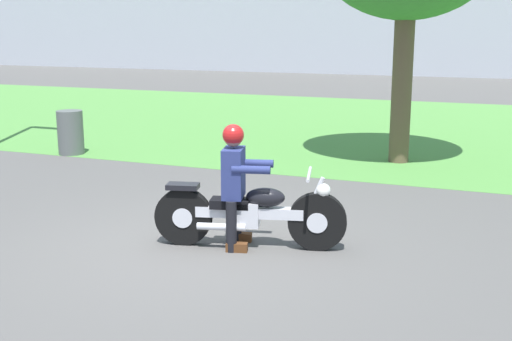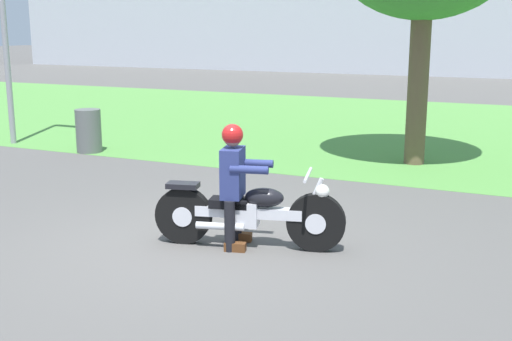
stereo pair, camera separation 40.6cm
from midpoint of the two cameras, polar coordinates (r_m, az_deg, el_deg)
name	(u,v)px [view 2 (the right image)]	position (r m, az deg, el deg)	size (l,w,h in m)	color
ground	(194,248)	(7.42, -3.92, -6.83)	(120.00, 120.00, 0.00)	#565451
grass_verge	(393,127)	(16.55, 12.62, 3.74)	(60.00, 12.00, 0.01)	#549342
motorcycle_lead	(249,213)	(7.33, 0.99, -3.78)	(2.15, 0.82, 0.89)	black
rider_lead	(234,176)	(7.25, -0.31, -0.48)	(0.62, 0.55, 1.41)	black
trash_can	(89,131)	(13.25, -13.65, 3.40)	(0.50, 0.50, 0.86)	#595E5B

